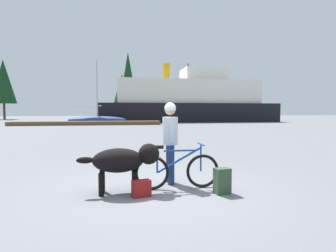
# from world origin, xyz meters

# --- Properties ---
(ground_plane) EXTENTS (160.00, 160.00, 0.00)m
(ground_plane) POSITION_xyz_m (0.00, 0.00, 0.00)
(ground_plane) COLOR slate
(bicycle) EXTENTS (1.68, 0.44, 0.89)m
(bicycle) POSITION_xyz_m (0.35, -0.09, 0.37)
(bicycle) COLOR black
(bicycle) RESTS_ON ground_plane
(person_cyclist) EXTENTS (0.32, 0.53, 1.70)m
(person_cyclist) POSITION_xyz_m (0.30, 0.35, 1.03)
(person_cyclist) COLOR navy
(person_cyclist) RESTS_ON ground_plane
(dog) EXTENTS (1.52, 0.53, 0.92)m
(dog) POSITION_xyz_m (-0.67, -0.17, 0.61)
(dog) COLOR black
(dog) RESTS_ON ground_plane
(backpack) EXTENTS (0.31, 0.24, 0.48)m
(backpack) POSITION_xyz_m (1.11, -0.54, 0.24)
(backpack) COLOR #334C33
(backpack) RESTS_ON ground_plane
(handbag_pannier) EXTENTS (0.36, 0.26, 0.29)m
(handbag_pannier) POSITION_xyz_m (-0.37, -0.47, 0.15)
(handbag_pannier) COLOR maroon
(handbag_pannier) RESTS_ON ground_plane
(dock_pier) EXTENTS (15.61, 2.03, 0.40)m
(dock_pier) POSITION_xyz_m (-4.24, 25.68, 0.20)
(dock_pier) COLOR brown
(dock_pier) RESTS_ON ground_plane
(ferry_boat) EXTENTS (24.26, 8.46, 8.13)m
(ferry_boat) POSITION_xyz_m (8.74, 33.71, 2.81)
(ferry_boat) COLOR black
(ferry_boat) RESTS_ON ground_plane
(sailboat_moored) EXTENTS (6.74, 1.89, 7.40)m
(sailboat_moored) POSITION_xyz_m (-3.38, 28.35, 0.49)
(sailboat_moored) COLOR navy
(sailboat_moored) RESTS_ON ground_plane
(pine_tree_far_left) EXTENTS (4.18, 4.18, 10.56)m
(pine_tree_far_left) POSITION_xyz_m (-21.00, 48.38, 6.69)
(pine_tree_far_left) COLOR #4C331E
(pine_tree_far_left) RESTS_ON ground_plane
(pine_tree_center) EXTENTS (3.37, 3.37, 12.55)m
(pine_tree_center) POSITION_xyz_m (0.79, 48.20, 7.75)
(pine_tree_center) COLOR #4C331E
(pine_tree_center) RESTS_ON ground_plane
(pine_tree_far_right) EXTENTS (4.04, 4.04, 11.28)m
(pine_tree_far_right) POSITION_xyz_m (12.78, 49.66, 7.27)
(pine_tree_far_right) COLOR #4C331E
(pine_tree_far_right) RESTS_ON ground_plane
(pine_tree_mid_back) EXTENTS (4.23, 4.23, 9.44)m
(pine_tree_mid_back) POSITION_xyz_m (-0.28, 56.32, 5.85)
(pine_tree_mid_back) COLOR #4C331E
(pine_tree_mid_back) RESTS_ON ground_plane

